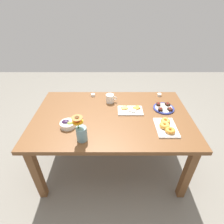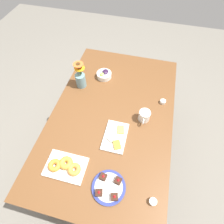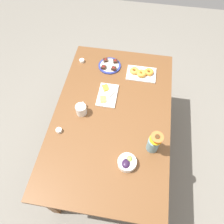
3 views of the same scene
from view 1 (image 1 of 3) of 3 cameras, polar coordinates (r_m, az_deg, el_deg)
name	(u,v)px [view 1 (image 1 of 3)]	position (r m, az deg, el deg)	size (l,w,h in m)	color
ground_plane	(112,162)	(2.30, 0.00, -16.16)	(6.00, 6.00, 0.00)	slate
dining_table	(112,122)	(1.84, 0.00, -3.21)	(1.60, 1.00, 0.74)	brown
coffee_mug	(110,98)	(1.98, -0.66, 4.49)	(0.13, 0.09, 0.09)	white
grape_bowl	(68,124)	(1.68, -14.31, -3.85)	(0.14, 0.14, 0.07)	white
cheese_platter	(130,110)	(1.86, 6.03, 0.60)	(0.26, 0.17, 0.03)	white
croissant_platter	(166,126)	(1.69, 17.31, -4.46)	(0.19, 0.28, 0.05)	white
jam_cup_honey	(93,95)	(2.13, -6.26, 5.59)	(0.05, 0.05, 0.03)	white
jam_cup_berry	(159,95)	(2.20, 15.16, 5.50)	(0.05, 0.05, 0.03)	white
dessert_plate	(164,108)	(1.96, 16.52, 1.28)	(0.22, 0.22, 0.05)	navy
flower_vase	(81,132)	(1.48, -9.99, -6.53)	(0.11, 0.09, 0.24)	#6B939E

